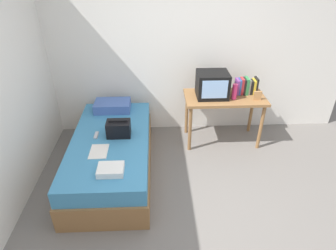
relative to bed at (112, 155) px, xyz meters
name	(u,v)px	position (x,y,z in m)	size (l,w,h in m)	color
ground_plane	(192,217)	(0.98, -0.85, -0.26)	(8.00, 8.00, 0.00)	slate
wall_back	(181,51)	(0.98, 1.15, 1.04)	(5.20, 0.10, 2.60)	silver
bed	(112,155)	(0.00, 0.00, 0.00)	(1.00, 2.00, 0.53)	olive
desk	(224,102)	(1.60, 0.68, 0.40)	(1.16, 0.60, 0.76)	olive
tv	(212,85)	(1.40, 0.69, 0.68)	(0.44, 0.39, 0.36)	black
water_bottle	(234,92)	(1.70, 0.59, 0.61)	(0.07, 0.07, 0.22)	#E53372
book_row	(246,86)	(1.92, 0.77, 0.61)	(0.31, 0.17, 0.24)	#7A3D89
picture_frame	(258,96)	(2.03, 0.55, 0.56)	(0.11, 0.02, 0.13)	#B27F4C
pillow	(113,106)	(-0.05, 0.76, 0.34)	(0.52, 0.34, 0.14)	#4766AD
handbag	(119,129)	(0.11, 0.06, 0.37)	(0.30, 0.20, 0.22)	black
magazine	(99,151)	(-0.09, -0.29, 0.27)	(0.21, 0.29, 0.01)	white
remote_dark	(121,166)	(0.20, -0.58, 0.28)	(0.04, 0.16, 0.02)	black
remote_silver	(96,135)	(-0.18, 0.06, 0.28)	(0.04, 0.14, 0.02)	#B7B7BC
folded_towel	(111,170)	(0.10, -0.67, 0.31)	(0.28, 0.22, 0.07)	white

